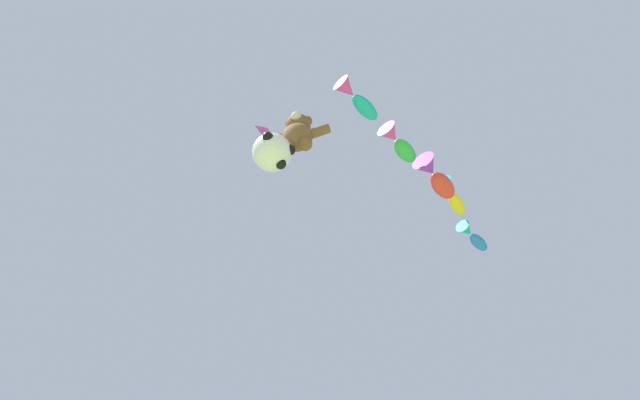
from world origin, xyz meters
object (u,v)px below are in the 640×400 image
teddy_bear_kite (298,133)px  fish_kite_crimson (435,176)px  fish_kite_emerald (398,143)px  soccer_ball_kite (273,152)px  fish_kite_cobalt (472,236)px  diamond_kite (265,137)px  fish_kite_teal (356,98)px  fish_kite_goldfin (452,195)px

teddy_bear_kite → fish_kite_crimson: (4.28, 2.66, 0.81)m
fish_kite_emerald → soccer_ball_kite: bearing=-159.7°
fish_kite_crimson → fish_kite_cobalt: 3.64m
teddy_bear_kite → diamond_kite: bearing=140.5°
fish_kite_emerald → fish_kite_cobalt: bearing=60.2°
fish_kite_teal → fish_kite_crimson: size_ratio=0.83×
fish_kite_crimson → diamond_kite: 6.60m
teddy_bear_kite → fish_kite_teal: bearing=-13.9°
fish_kite_crimson → diamond_kite: (-5.97, -1.27, 2.52)m
fish_kite_crimson → diamond_kite: size_ratio=0.70×
fish_kite_goldfin → diamond_kite: size_ratio=0.66×
teddy_bear_kite → soccer_ball_kite: (-0.60, -0.18, -1.44)m
fish_kite_crimson → fish_kite_goldfin: (0.82, 1.52, 0.95)m
fish_kite_teal → fish_kite_cobalt: size_ratio=1.02×
fish_kite_goldfin → fish_kite_cobalt: fish_kite_goldfin is taller
teddy_bear_kite → fish_kite_crimson: bearing=31.9°
soccer_ball_kite → diamond_kite: 5.14m
fish_kite_cobalt → fish_kite_crimson: bearing=-115.0°
soccer_ball_kite → fish_kite_teal: size_ratio=0.71×
fish_kite_crimson → fish_kite_cobalt: fish_kite_cobalt is taller
fish_kite_cobalt → fish_kite_teal: bearing=-121.4°
fish_kite_cobalt → diamond_kite: size_ratio=0.57×
soccer_ball_kite → diamond_kite: (-1.10, 1.57, 4.77)m
fish_kite_goldfin → fish_kite_cobalt: bearing=68.1°
fish_kite_emerald → fish_kite_goldfin: (2.02, 3.00, 0.96)m
soccer_ball_kite → diamond_kite: diamond_kite is taller
soccer_ball_kite → fish_kite_goldfin: (5.70, 4.36, 3.20)m
fish_kite_emerald → fish_kite_teal: bearing=-125.8°
diamond_kite → fish_kite_emerald: bearing=-2.6°
fish_kite_emerald → fish_kite_cobalt: fish_kite_cobalt is taller
fish_kite_teal → fish_kite_crimson: 3.94m
fish_kite_crimson → teddy_bear_kite: bearing=-148.1°
fish_kite_emerald → diamond_kite: (-4.77, 0.22, 2.53)m
teddy_bear_kite → fish_kite_crimson: 5.10m
fish_kite_emerald → fish_kite_crimson: (1.20, 1.48, 0.01)m
fish_kite_teal → fish_kite_goldfin: bearing=55.4°
fish_kite_teal → fish_kite_crimson: (2.38, 3.13, -0.13)m
fish_kite_teal → teddy_bear_kite: bearing=166.1°
soccer_ball_kite → fish_kite_emerald: 4.51m
fish_kite_emerald → fish_kite_crimson: size_ratio=0.83×
teddy_bear_kite → fish_kite_cobalt: bearing=45.6°
fish_kite_emerald → fish_kite_cobalt: (2.72, 4.75, 0.52)m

